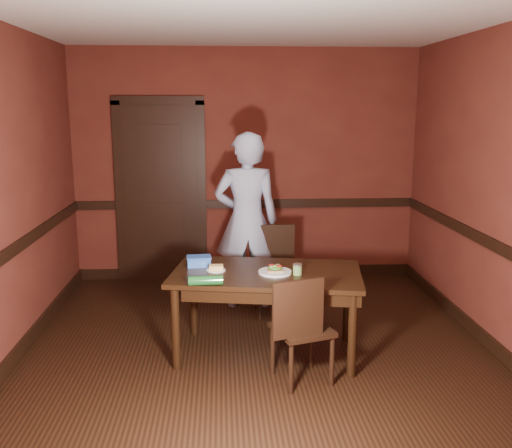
{
  "coord_description": "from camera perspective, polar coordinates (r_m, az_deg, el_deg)",
  "views": [
    {
      "loc": [
        -0.3,
        -4.43,
        2.06
      ],
      "look_at": [
        0.0,
        0.35,
        1.05
      ],
      "focal_mm": 40.0,
      "sensor_mm": 36.0,
      "label": 1
    }
  ],
  "objects": [
    {
      "name": "wall_right",
      "position": [
        5.04,
        23.65,
        2.81
      ],
      "size": [
        0.02,
        4.5,
        2.7
      ],
      "primitive_type": "cube",
      "color": "#5D251C",
      "rests_on": "ground"
    },
    {
      "name": "cheese_saucer",
      "position": [
        4.7,
        -4.01,
        -4.47
      ],
      "size": [
        0.15,
        0.15,
        0.05
      ],
      "rotation": [
        0.0,
        0.0,
        0.03
      ],
      "color": "white",
      "rests_on": "dining_table"
    },
    {
      "name": "baseboard_back",
      "position": [
        6.96,
        -0.96,
        -4.8
      ],
      "size": [
        4.0,
        0.03,
        0.12
      ],
      "primitive_type": "cube",
      "color": "black",
      "rests_on": "ground"
    },
    {
      "name": "chair_far",
      "position": [
        5.67,
        1.98,
        -4.76
      ],
      "size": [
        0.42,
        0.42,
        0.87
      ],
      "primitive_type": null,
      "rotation": [
        0.0,
        0.0,
        0.03
      ],
      "color": "black",
      "rests_on": "floor"
    },
    {
      "name": "ceiling",
      "position": [
        4.48,
        0.29,
        20.13
      ],
      "size": [
        4.0,
        4.5,
        0.01
      ],
      "primitive_type": "cube",
      "color": "silver",
      "rests_on": "ground"
    },
    {
      "name": "food_tub",
      "position": [
        4.84,
        -5.72,
        -3.71
      ],
      "size": [
        0.21,
        0.15,
        0.09
      ],
      "rotation": [
        0.0,
        0.0,
        0.08
      ],
      "color": "blue",
      "rests_on": "dining_table"
    },
    {
      "name": "sauce_jar",
      "position": [
        4.59,
        4.16,
        -4.53
      ],
      "size": [
        0.08,
        0.08,
        0.09
      ],
      "rotation": [
        0.0,
        0.0,
        0.18
      ],
      "color": "#709949",
      "rests_on": "dining_table"
    },
    {
      "name": "wall_back",
      "position": [
        6.72,
        -1.01,
        5.84
      ],
      "size": [
        4.0,
        0.02,
        2.7
      ],
      "primitive_type": "cube",
      "color": "#5D251C",
      "rests_on": "ground"
    },
    {
      "name": "sandwich_plate",
      "position": [
        4.63,
        1.91,
        -4.71
      ],
      "size": [
        0.27,
        0.27,
        0.07
      ],
      "rotation": [
        0.0,
        0.0,
        0.19
      ],
      "color": "white",
      "rests_on": "dining_table"
    },
    {
      "name": "wall_front",
      "position": [
        2.31,
        4.01,
        -5.97
      ],
      "size": [
        4.0,
        0.02,
        2.7
      ],
      "primitive_type": "cube",
      "color": "#5D251C",
      "rests_on": "ground"
    },
    {
      "name": "floor",
      "position": [
        4.89,
        0.26,
        -13.0
      ],
      "size": [
        4.0,
        4.5,
        0.01
      ],
      "primitive_type": "cube",
      "color": "black",
      "rests_on": "ground"
    },
    {
      "name": "dado_right",
      "position": [
        5.11,
        23.09,
        -2.17
      ],
      "size": [
        0.03,
        4.5,
        0.1
      ],
      "primitive_type": "cube",
      "color": "black",
      "rests_on": "ground"
    },
    {
      "name": "chair_near",
      "position": [
        4.34,
        4.63,
        -10.25
      ],
      "size": [
        0.5,
        0.5,
        0.84
      ],
      "primitive_type": null,
      "rotation": [
        0.0,
        0.0,
        3.46
      ],
      "color": "black",
      "rests_on": "floor"
    },
    {
      "name": "door",
      "position": [
        6.75,
        -9.51,
        3.49
      ],
      "size": [
        1.05,
        0.07,
        2.2
      ],
      "color": "black",
      "rests_on": "ground"
    },
    {
      "name": "wrapped_veg",
      "position": [
        4.34,
        -5.06,
        -5.65
      ],
      "size": [
        0.26,
        0.08,
        0.07
      ],
      "primitive_type": "cylinder",
      "rotation": [
        0.0,
        1.57,
        0.05
      ],
      "color": "#154C1D",
      "rests_on": "dining_table"
    },
    {
      "name": "baseboard_left",
      "position": [
        5.14,
        -22.93,
        -11.97
      ],
      "size": [
        0.03,
        4.5,
        0.12
      ],
      "primitive_type": "cube",
      "color": "black",
      "rests_on": "ground"
    },
    {
      "name": "baseboard_right",
      "position": [
        5.36,
        22.35,
        -10.91
      ],
      "size": [
        0.03,
        4.5,
        0.12
      ],
      "primitive_type": "cube",
      "color": "black",
      "rests_on": "ground"
    },
    {
      "name": "dado_back",
      "position": [
        6.77,
        -0.99,
        2.03
      ],
      "size": [
        4.0,
        0.03,
        0.1
      ],
      "primitive_type": "cube",
      "color": "black",
      "rests_on": "ground"
    },
    {
      "name": "person",
      "position": [
        5.78,
        -0.94,
        0.32
      ],
      "size": [
        0.66,
        0.44,
        1.8
      ],
      "primitive_type": "imported",
      "rotation": [
        0.0,
        0.0,
        3.15
      ],
      "color": "#A6B9DF",
      "rests_on": "floor"
    },
    {
      "name": "dining_table",
      "position": [
        4.79,
        1.04,
        -8.89
      ],
      "size": [
        1.65,
        1.1,
        0.72
      ],
      "primitive_type": "cube",
      "rotation": [
        0.0,
        0.0,
        -0.16
      ],
      "color": "black",
      "rests_on": "floor"
    },
    {
      "name": "dado_left",
      "position": [
        4.88,
        -23.73,
        -2.87
      ],
      "size": [
        0.03,
        4.5,
        0.1
      ],
      "primitive_type": "cube",
      "color": "black",
      "rests_on": "ground"
    }
  ]
}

